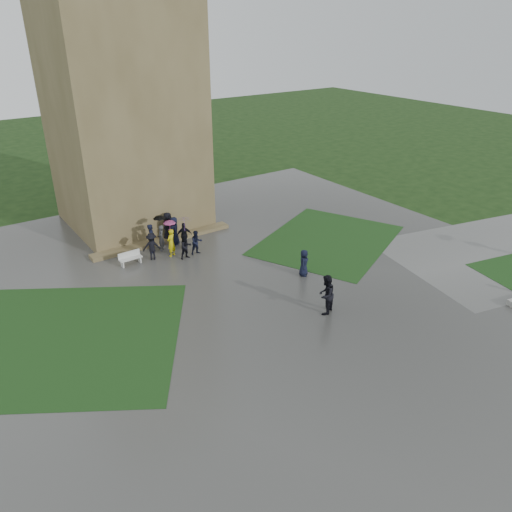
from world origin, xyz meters
TOP-DOWN VIEW (x-y plane):
  - ground at (0.00, 0.00)m, footprint 120.00×120.00m
  - plaza at (0.00, 2.00)m, footprint 34.00×34.00m
  - lawn_inset_left at (-8.50, 4.00)m, footprint 14.10×13.46m
  - lawn_inset_right at (8.50, 5.00)m, footprint 11.12×10.15m
  - tower at (0.00, 15.00)m, footprint 8.00×8.00m
  - tower_plinth at (0.00, 10.60)m, footprint 9.00×0.80m
  - bench at (-2.82, 8.84)m, footprint 1.30×0.45m
  - visitor_cluster at (-0.09, 9.12)m, footprint 3.36×3.87m
  - pedestrian_mid at (4.28, 2.30)m, footprint 0.86×0.84m
  - pedestrian_near at (2.69, -1.18)m, footprint 1.09×0.91m

SIDE VIEW (x-z plane):
  - ground at x=0.00m, z-range 0.00..0.00m
  - plaza at x=0.00m, z-range 0.00..0.02m
  - lawn_inset_left at x=-8.50m, z-range 0.02..0.03m
  - lawn_inset_right at x=8.50m, z-range 0.02..0.03m
  - tower_plinth at x=0.00m, z-range 0.02..0.24m
  - bench at x=-2.82m, z-range 0.03..0.78m
  - pedestrian_mid at x=4.28m, z-range 0.02..1.49m
  - pedestrian_near at x=2.69m, z-range 0.02..1.96m
  - visitor_cluster at x=-0.09m, z-range -0.19..2.33m
  - tower at x=0.00m, z-range 0.00..18.00m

